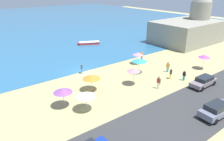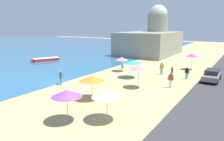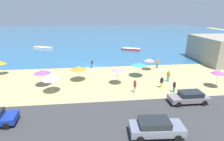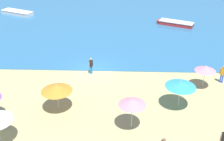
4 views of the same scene
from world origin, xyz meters
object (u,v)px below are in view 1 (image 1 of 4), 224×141
bather_1 (159,82)px  beach_umbrella_6 (204,56)px  bather_2 (184,75)px  harbor_fortress (190,28)px  bather_3 (142,55)px  bather_4 (168,66)px  beach_umbrella_2 (63,90)px  parked_car_2 (217,109)px  beach_umbrella_7 (138,54)px  beach_umbrella_5 (134,70)px  skiff_offshore (89,43)px  beach_umbrella_0 (86,94)px  parked_car_4 (204,81)px  bather_5 (82,68)px  beach_umbrella_4 (92,77)px  bather_0 (171,73)px  beach_umbrella_1 (139,60)px

bather_1 → beach_umbrella_6: bearing=1.9°
bather_2 → harbor_fortress: bearing=32.7°
bather_3 → bather_4: bather_4 is taller
beach_umbrella_2 → parked_car_2: (12.40, -12.21, -1.27)m
beach_umbrella_7 → bather_2: 9.65m
beach_umbrella_5 → skiff_offshore: bearing=73.2°
bather_3 → beach_umbrella_0: bearing=-153.8°
bather_3 → parked_car_4: 13.52m
skiff_offshore → bather_1: bearing=-101.0°
bather_5 → parked_car_2: bather_5 is taller
beach_umbrella_6 → bather_4: beach_umbrella_6 is taller
beach_umbrella_2 → bather_3: beach_umbrella_2 is taller
beach_umbrella_6 → skiff_offshore: size_ratio=0.50×
beach_umbrella_4 → bather_3: beach_umbrella_4 is taller
beach_umbrella_4 → bather_2: size_ratio=1.52×
beach_umbrella_4 → harbor_fortress: (34.13, 7.98, 1.50)m
beach_umbrella_0 → bather_3: size_ratio=1.37×
bather_1 → beach_umbrella_4: bearing=145.9°
parked_car_2 → beach_umbrella_0: bearing=137.3°
beach_umbrella_0 → bather_2: size_ratio=1.51×
beach_umbrella_0 → beach_umbrella_6: bearing=-2.4°
beach_umbrella_4 → bather_0: 12.48m
beach_umbrella_2 → harbor_fortress: harbor_fortress is taller
beach_umbrella_7 → bather_4: (1.16, -5.90, -0.94)m
beach_umbrella_6 → bather_1: 11.93m
bather_4 → harbor_fortress: 22.98m
beach_umbrella_5 → harbor_fortress: bearing=19.5°
beach_umbrella_4 → bather_4: beach_umbrella_4 is taller
parked_car_2 → beach_umbrella_2: bearing=135.4°
beach_umbrella_4 → skiff_offshore: bearing=58.8°
skiff_offshore → parked_car_4: bearing=-89.1°
bather_0 → beach_umbrella_4: bearing=160.9°
bather_1 → parked_car_2: (-0.19, -8.53, -0.15)m
beach_umbrella_5 → bather_4: bearing=0.5°
beach_umbrella_7 → bather_4: size_ratio=1.26×
bather_1 → bather_2: bearing=-5.6°
bather_3 → skiff_offshore: (-1.60, 16.26, -0.66)m
bather_0 → parked_car_2: 10.56m
beach_umbrella_1 → bather_1: size_ratio=1.35×
beach_umbrella_2 → bather_0: size_ratio=1.48×
beach_umbrella_4 → bather_2: bearing=-23.9°
beach_umbrella_0 → bather_2: 16.22m
beach_umbrella_4 → harbor_fortress: 35.08m
beach_umbrella_0 → bather_5: bearing=62.4°
beach_umbrella_1 → parked_car_4: 10.13m
beach_umbrella_2 → bather_1: size_ratio=1.36×
beach_umbrella_5 → bather_2: 8.05m
beach_umbrella_7 → skiff_offshore: size_ratio=0.42×
beach_umbrella_2 → bather_1: bearing=-16.3°
bather_4 → beach_umbrella_4: bearing=171.6°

